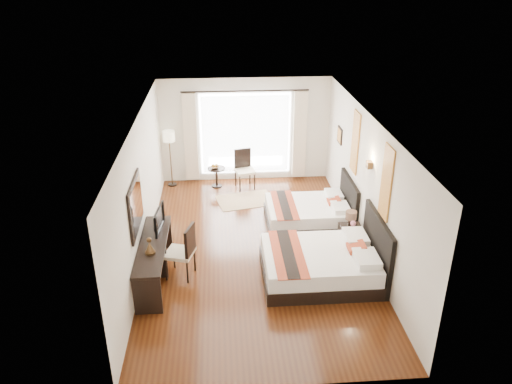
{
  "coord_description": "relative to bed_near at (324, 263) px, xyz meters",
  "views": [
    {
      "loc": [
        -0.68,
        -8.98,
        5.52
      ],
      "look_at": [
        0.02,
        0.2,
        1.23
      ],
      "focal_mm": 35.0,
      "sensor_mm": 36.0,
      "label": 1
    }
  ],
  "objects": [
    {
      "name": "mirror_glass",
      "position": [
        -3.4,
        0.24,
        1.23
      ],
      "size": [
        0.01,
        1.12,
        0.82
      ],
      "primitive_type": "cube",
      "color": "white",
      "rests_on": "mirror_frame"
    },
    {
      "name": "console_desk",
      "position": [
        -3.2,
        0.24,
        0.06
      ],
      "size": [
        0.5,
        2.2,
        0.76
      ],
      "primitive_type": "cube",
      "color": "black",
      "rests_on": "floor"
    },
    {
      "name": "mirror_frame",
      "position": [
        -3.43,
        0.24,
        1.23
      ],
      "size": [
        0.04,
        1.25,
        0.95
      ],
      "primitive_type": "cube",
      "color": "black",
      "rests_on": "wall_desk"
    },
    {
      "name": "side_table",
      "position": [
        -2.01,
        4.41,
        -0.06
      ],
      "size": [
        0.46,
        0.46,
        0.53
      ],
      "primitive_type": "cylinder",
      "color": "black",
      "rests_on": "floor"
    },
    {
      "name": "art_panel_far",
      "position": [
        1.02,
        2.16,
        1.63
      ],
      "size": [
        0.03,
        0.5,
        1.35
      ],
      "primitive_type": "cube",
      "color": "maroon",
      "rests_on": "wall_headboard"
    },
    {
      "name": "fruit_bowl",
      "position": [
        -2.05,
        4.38,
        0.24
      ],
      "size": [
        0.29,
        0.29,
        0.06
      ],
      "primitive_type": "imported",
      "rotation": [
        0.0,
        0.0,
        0.37
      ],
      "color": "#442F18",
      "rests_on": "side_table"
    },
    {
      "name": "bed_near",
      "position": [
        0.0,
        0.0,
        0.0
      ],
      "size": [
        2.19,
        1.71,
        1.24
      ],
      "color": "black",
      "rests_on": "floor"
    },
    {
      "name": "television",
      "position": [
        -3.18,
        0.79,
        0.65
      ],
      "size": [
        0.18,
        0.77,
        0.44
      ],
      "primitive_type": "imported",
      "rotation": [
        0.0,
        0.0,
        1.47
      ],
      "color": "black",
      "rests_on": "console_desk"
    },
    {
      "name": "wall_window",
      "position": [
        -1.21,
        4.88,
        1.08
      ],
      "size": [
        4.5,
        0.01,
        2.8
      ],
      "primitive_type": "cube",
      "color": "silver",
      "rests_on": "floor"
    },
    {
      "name": "floor_lamp",
      "position": [
        -3.21,
        4.58,
        0.96
      ],
      "size": [
        0.31,
        0.31,
        1.52
      ],
      "color": "black",
      "rests_on": "floor"
    },
    {
      "name": "bronze_figurine",
      "position": [
        -3.2,
        -0.11,
        0.58
      ],
      "size": [
        0.19,
        0.19,
        0.28
      ],
      "primitive_type": null,
      "rotation": [
        0.0,
        0.0,
        0.03
      ],
      "color": "#49311A",
      "rests_on": "console_desk"
    },
    {
      "name": "art_panel_near",
      "position": [
        1.02,
        0.0,
        1.63
      ],
      "size": [
        0.03,
        0.5,
        1.35
      ],
      "primitive_type": "cube",
      "color": "maroon",
      "rests_on": "wall_headboard"
    },
    {
      "name": "ceiling",
      "position": [
        -1.21,
        1.13,
        2.47
      ],
      "size": [
        4.5,
        7.5,
        0.02
      ],
      "primitive_type": "cube",
      "color": "white",
      "rests_on": "wall_headboard"
    },
    {
      "name": "nightstand",
      "position": [
        0.75,
        0.93,
        -0.05
      ],
      "size": [
        0.45,
        0.55,
        0.53
      ],
      "primitive_type": "cube",
      "color": "black",
      "rests_on": "floor"
    },
    {
      "name": "bed_far",
      "position": [
        0.13,
        2.16,
        -0.04
      ],
      "size": [
        1.92,
        1.5,
        1.08
      ],
      "color": "black",
      "rests_on": "floor"
    },
    {
      "name": "desk_chair",
      "position": [
        -2.69,
        0.27,
        0.01
      ],
      "size": [
        0.62,
        0.62,
        1.08
      ],
      "rotation": [
        0.0,
        0.0,
        2.85
      ],
      "color": "beige",
      "rests_on": "floor"
    },
    {
      "name": "floor",
      "position": [
        -1.21,
        1.13,
        -0.33
      ],
      "size": [
        4.5,
        7.5,
        0.01
      ],
      "primitive_type": "cube",
      "color": "#3E1B0B",
      "rests_on": "ground"
    },
    {
      "name": "window_glass",
      "position": [
        -1.21,
        4.86,
        0.98
      ],
      "size": [
        2.4,
        0.02,
        2.2
      ],
      "primitive_type": "cube",
      "color": "white",
      "rests_on": "wall_window"
    },
    {
      "name": "wall_desk",
      "position": [
        -3.45,
        1.13,
        1.08
      ],
      "size": [
        0.01,
        7.5,
        2.8
      ],
      "primitive_type": "cube",
      "color": "silver",
      "rests_on": "floor"
    },
    {
      "name": "wall_entry",
      "position": [
        -1.21,
        -2.61,
        1.08
      ],
      "size": [
        4.5,
        0.01,
        2.8
      ],
      "primitive_type": "cube",
      "color": "silver",
      "rests_on": "floor"
    },
    {
      "name": "drape_right",
      "position": [
        0.24,
        4.76,
        0.96
      ],
      "size": [
        0.35,
        0.14,
        2.35
      ],
      "primitive_type": "cube",
      "color": "beige",
      "rests_on": "floor"
    },
    {
      "name": "vase",
      "position": [
        0.72,
        0.78,
        0.25
      ],
      "size": [
        0.15,
        0.15,
        0.14
      ],
      "primitive_type": "imported",
      "rotation": [
        0.0,
        0.0,
        -0.21
      ],
      "color": "black",
      "rests_on": "nightstand"
    },
    {
      "name": "drape_left",
      "position": [
        -2.66,
        4.76,
        0.96
      ],
      "size": [
        0.35,
        0.14,
        2.35
      ],
      "primitive_type": "cube",
      "color": "beige",
      "rests_on": "floor"
    },
    {
      "name": "sheer_curtain",
      "position": [
        -1.21,
        4.8,
        0.98
      ],
      "size": [
        2.3,
        0.02,
        2.1
      ],
      "primitive_type": "cube",
      "color": "white",
      "rests_on": "wall_window"
    },
    {
      "name": "wall_sconce",
      "position": [
        0.98,
        0.93,
        1.6
      ],
      "size": [
        0.1,
        0.14,
        0.14
      ],
      "primitive_type": "cube",
      "color": "#49311A",
      "rests_on": "wall_headboard"
    },
    {
      "name": "wall_headboard",
      "position": [
        1.04,
        1.13,
        1.08
      ],
      "size": [
        0.01,
        7.5,
        2.8
      ],
      "primitive_type": "cube",
      "color": "silver",
      "rests_on": "floor"
    },
    {
      "name": "window_chair",
      "position": [
        -1.27,
        4.29,
        -0.01
      ],
      "size": [
        0.58,
        0.58,
        1.03
      ],
      "rotation": [
        0.0,
        0.0,
        -1.32
      ],
      "color": "beige",
      "rests_on": "floor"
    },
    {
      "name": "table_lamp",
      "position": [
        0.74,
        1.03,
        0.43
      ],
      "size": [
        0.23,
        0.23,
        0.36
      ],
      "color": "black",
      "rests_on": "nightstand"
    },
    {
      "name": "jute_rug",
      "position": [
        -1.3,
        3.48,
        -0.31
      ],
      "size": [
        1.56,
        1.22,
        0.01
      ],
      "primitive_type": "cube",
      "rotation": [
        0.0,
        0.0,
        0.21
      ],
      "color": "tan",
      "rests_on": "floor"
    }
  ]
}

